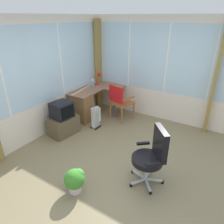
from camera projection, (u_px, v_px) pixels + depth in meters
ground at (121, 164)px, 3.89m from camera, size 5.37×5.07×0.06m
north_window_panel at (37, 81)px, 4.32m from camera, size 4.37×0.07×2.56m
east_window_panel at (166, 71)px, 5.04m from camera, size 0.07×4.07×2.56m
curtain_corner at (99, 65)px, 5.88m from camera, size 0.24×0.09×2.46m
curtain_east_far at (215, 81)px, 4.46m from camera, size 0.24×0.09×2.46m
desk at (84, 105)px, 5.34m from camera, size 1.42×0.94×0.75m
desk_lamp at (99, 77)px, 5.78m from camera, size 0.23×0.20×0.32m
tv_remote at (115, 85)px, 5.70m from camera, size 0.09×0.16×0.02m
spray_bottle at (93, 82)px, 5.64m from camera, size 0.06×0.06×0.22m
wooden_armchair at (119, 98)px, 5.20m from camera, size 0.60×0.60×0.98m
office_chair at (153, 154)px, 3.22m from camera, size 0.61×0.61×0.99m
tv_on_stand at (63, 120)px, 4.69m from camera, size 0.69×0.51×0.79m
space_heater at (96, 117)px, 5.00m from camera, size 0.27×0.18×0.55m
potted_plant at (75, 180)px, 3.16m from camera, size 0.32×0.32×0.40m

